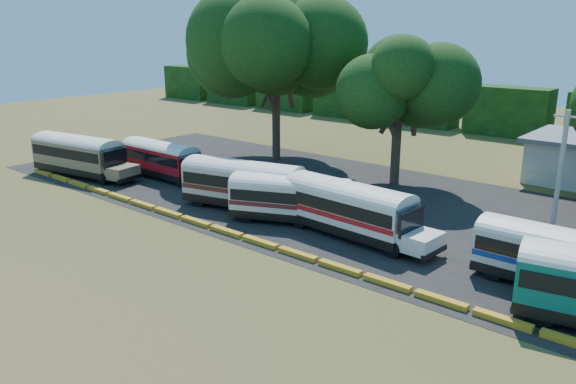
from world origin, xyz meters
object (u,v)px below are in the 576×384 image
Objects in this scene: bus_cream_west at (246,182)px; bus_white_red at (351,206)px; bus_beige at (79,153)px; tree_west at (276,42)px; bus_red at (162,157)px.

bus_white_red is at bearing -12.33° from bus_cream_west.
bus_beige is 1.01× the size of bus_cream_west.
bus_cream_west is 18.86m from tree_west.
bus_white_red is 24.43m from tree_west.
bus_red is 0.59× the size of tree_west.
bus_beige is 7.60m from bus_red.
tree_west reaches higher than bus_beige.
tree_west is at bearing 75.21° from bus_red.
bus_red is at bearing 179.65° from bus_white_red.
bus_white_red is (27.38, 2.80, -0.10)m from bus_beige.
bus_white_red is 0.65× the size of tree_west.
bus_cream_west reaches higher than bus_red.
bus_red is 12.11m from bus_cream_west.
bus_beige is 21.02m from tree_west.
bus_cream_west is at bearing -56.88° from tree_west.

